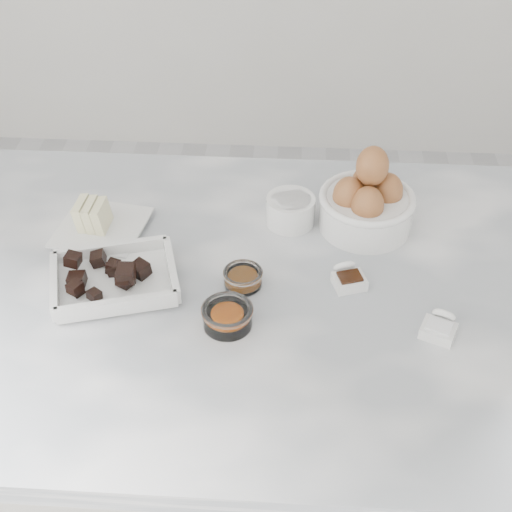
{
  "coord_description": "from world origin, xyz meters",
  "views": [
    {
      "loc": [
        0.08,
        -0.88,
        1.75
      ],
      "look_at": [
        0.02,
        0.03,
        0.98
      ],
      "focal_mm": 50.0,
      "sensor_mm": 36.0,
      "label": 1
    }
  ],
  "objects_px": {
    "salt_spoon": "(440,326)",
    "sugar_ramekin": "(291,209)",
    "butter_plate": "(100,223)",
    "vanilla_spoon": "(348,277)",
    "zest_bowl": "(227,315)",
    "honey_bowl": "(243,278)",
    "egg_bowl": "(367,202)",
    "chocolate_dish": "(114,276)"
  },
  "relations": [
    {
      "from": "salt_spoon",
      "to": "sugar_ramekin",
      "type": "bearing_deg",
      "value": 131.47
    },
    {
      "from": "salt_spoon",
      "to": "butter_plate",
      "type": "bearing_deg",
      "value": 159.54
    },
    {
      "from": "butter_plate",
      "to": "vanilla_spoon",
      "type": "distance_m",
      "value": 0.46
    },
    {
      "from": "butter_plate",
      "to": "vanilla_spoon",
      "type": "relative_size",
      "value": 2.34
    },
    {
      "from": "butter_plate",
      "to": "zest_bowl",
      "type": "relative_size",
      "value": 2.09
    },
    {
      "from": "vanilla_spoon",
      "to": "butter_plate",
      "type": "bearing_deg",
      "value": 165.93
    },
    {
      "from": "butter_plate",
      "to": "zest_bowl",
      "type": "height_order",
      "value": "butter_plate"
    },
    {
      "from": "sugar_ramekin",
      "to": "honey_bowl",
      "type": "height_order",
      "value": "sugar_ramekin"
    },
    {
      "from": "sugar_ramekin",
      "to": "zest_bowl",
      "type": "relative_size",
      "value": 1.09
    },
    {
      "from": "butter_plate",
      "to": "zest_bowl",
      "type": "xyz_separation_m",
      "value": [
        0.25,
        -0.22,
        -0.0
      ]
    },
    {
      "from": "honey_bowl",
      "to": "salt_spoon",
      "type": "xyz_separation_m",
      "value": [
        0.31,
        -0.09,
        -0.0
      ]
    },
    {
      "from": "egg_bowl",
      "to": "zest_bowl",
      "type": "height_order",
      "value": "egg_bowl"
    },
    {
      "from": "sugar_ramekin",
      "to": "salt_spoon",
      "type": "distance_m",
      "value": 0.36
    },
    {
      "from": "butter_plate",
      "to": "chocolate_dish",
      "type": "bearing_deg",
      "value": -68.03
    },
    {
      "from": "butter_plate",
      "to": "zest_bowl",
      "type": "distance_m",
      "value": 0.34
    },
    {
      "from": "egg_bowl",
      "to": "honey_bowl",
      "type": "height_order",
      "value": "egg_bowl"
    },
    {
      "from": "chocolate_dish",
      "to": "vanilla_spoon",
      "type": "bearing_deg",
      "value": 4.66
    },
    {
      "from": "vanilla_spoon",
      "to": "salt_spoon",
      "type": "height_order",
      "value": "same"
    },
    {
      "from": "sugar_ramekin",
      "to": "egg_bowl",
      "type": "xyz_separation_m",
      "value": [
        0.14,
        -0.0,
        0.03
      ]
    },
    {
      "from": "sugar_ramekin",
      "to": "zest_bowl",
      "type": "xyz_separation_m",
      "value": [
        -0.09,
        -0.27,
        -0.01
      ]
    },
    {
      "from": "egg_bowl",
      "to": "salt_spoon",
      "type": "height_order",
      "value": "egg_bowl"
    },
    {
      "from": "zest_bowl",
      "to": "vanilla_spoon",
      "type": "relative_size",
      "value": 1.12
    },
    {
      "from": "chocolate_dish",
      "to": "egg_bowl",
      "type": "height_order",
      "value": "egg_bowl"
    },
    {
      "from": "honey_bowl",
      "to": "chocolate_dish",
      "type": "bearing_deg",
      "value": -175.15
    },
    {
      "from": "zest_bowl",
      "to": "salt_spoon",
      "type": "distance_m",
      "value": 0.33
    },
    {
      "from": "zest_bowl",
      "to": "vanilla_spoon",
      "type": "height_order",
      "value": "vanilla_spoon"
    },
    {
      "from": "salt_spoon",
      "to": "zest_bowl",
      "type": "bearing_deg",
      "value": -179.52
    },
    {
      "from": "salt_spoon",
      "to": "chocolate_dish",
      "type": "bearing_deg",
      "value": 171.96
    },
    {
      "from": "sugar_ramekin",
      "to": "egg_bowl",
      "type": "height_order",
      "value": "egg_bowl"
    },
    {
      "from": "chocolate_dish",
      "to": "honey_bowl",
      "type": "relative_size",
      "value": 3.56
    },
    {
      "from": "honey_bowl",
      "to": "vanilla_spoon",
      "type": "bearing_deg",
      "value": 4.43
    },
    {
      "from": "butter_plate",
      "to": "egg_bowl",
      "type": "height_order",
      "value": "egg_bowl"
    },
    {
      "from": "sugar_ramekin",
      "to": "egg_bowl",
      "type": "relative_size",
      "value": 0.51
    },
    {
      "from": "egg_bowl",
      "to": "zest_bowl",
      "type": "relative_size",
      "value": 2.12
    },
    {
      "from": "egg_bowl",
      "to": "honey_bowl",
      "type": "relative_size",
      "value": 2.6
    },
    {
      "from": "chocolate_dish",
      "to": "honey_bowl",
      "type": "bearing_deg",
      "value": 4.85
    },
    {
      "from": "egg_bowl",
      "to": "honey_bowl",
      "type": "distance_m",
      "value": 0.28
    },
    {
      "from": "zest_bowl",
      "to": "chocolate_dish",
      "type": "bearing_deg",
      "value": 158.52
    },
    {
      "from": "butter_plate",
      "to": "salt_spoon",
      "type": "bearing_deg",
      "value": -20.46
    },
    {
      "from": "sugar_ramekin",
      "to": "egg_bowl",
      "type": "bearing_deg",
      "value": -1.26
    },
    {
      "from": "butter_plate",
      "to": "honey_bowl",
      "type": "distance_m",
      "value": 0.3
    },
    {
      "from": "sugar_ramekin",
      "to": "egg_bowl",
      "type": "distance_m",
      "value": 0.14
    }
  ]
}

